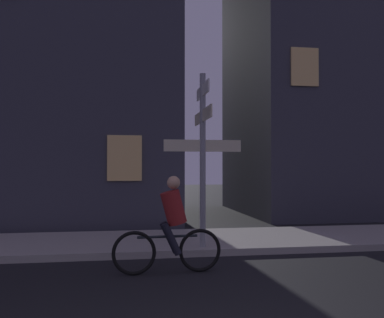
# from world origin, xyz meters

# --- Properties ---
(sidewalk_kerb) EXTENTS (40.00, 2.82, 0.14)m
(sidewalk_kerb) POSITION_xyz_m (0.00, 6.75, 0.07)
(sidewalk_kerb) COLOR #9E9991
(sidewalk_kerb) RESTS_ON ground_plane
(signpost) EXTENTS (1.60, 1.78, 3.53)m
(signpost) POSITION_xyz_m (0.85, 5.64, 2.23)
(signpost) COLOR gray
(signpost) RESTS_ON sidewalk_kerb
(cyclist) EXTENTS (1.82, 0.34, 1.61)m
(cyclist) POSITION_xyz_m (0.03, 4.17, 0.75)
(cyclist) COLOR black
(cyclist) RESTS_ON ground_plane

